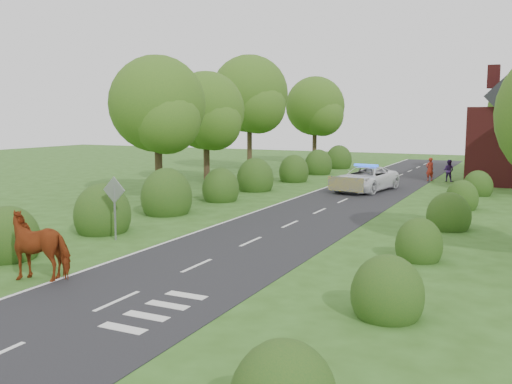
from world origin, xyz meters
The scene contains 14 objects.
ground centered at (0.00, 0.00, 0.00)m, with size 120.00×120.00×0.00m, color #2F5519.
road centered at (0.00, 15.00, 0.01)m, with size 6.00×70.00×0.02m, color black.
road_markings centered at (-1.60, 12.93, 0.03)m, with size 4.96×70.00×0.01m.
hedgerow_left centered at (-6.51, 11.69, 0.75)m, with size 2.75×50.41×3.00m.
hedgerow_right centered at (6.60, 11.21, 0.55)m, with size 2.10×45.78×2.10m.
tree_left_a centered at (-9.75, 11.86, 5.34)m, with size 5.74×5.60×8.38m.
tree_left_b centered at (-11.25, 19.86, 5.04)m, with size 5.74×5.60×8.07m.
tree_left_c centered at (-12.70, 29.83, 6.53)m, with size 6.97×6.80×10.22m.
tree_left_d centered at (-10.23, 39.85, 5.64)m, with size 6.15×6.00×8.89m.
road_sign centered at (-5.00, 2.00, 1.65)m, with size 1.06×0.08×2.53m.
cow centered at (-3.53, -3.16, 0.86)m, with size 1.28×2.42×1.71m, color brown.
police_van centered at (-0.01, 20.98, 0.81)m, with size 3.59×6.19×1.76m.
pedestrian_red centered at (2.83, 28.77, 0.89)m, with size 0.65×0.42×1.77m, color red.
pedestrian_purple centered at (4.17, 28.98, 0.83)m, with size 0.80×0.63×1.65m, color #3D225F.
Camera 1 is at (9.68, -15.52, 4.89)m, focal length 40.00 mm.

